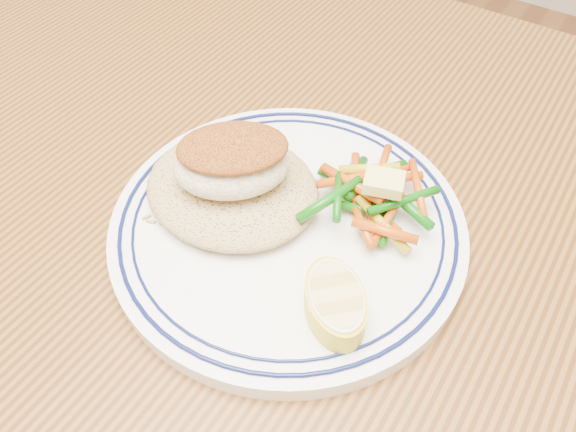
{
  "coord_description": "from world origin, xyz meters",
  "views": [
    {
      "loc": [
        0.15,
        -0.18,
        1.09
      ],
      "look_at": [
        -0.0,
        0.04,
        0.77
      ],
      "focal_mm": 35.0,
      "sensor_mm": 36.0,
      "label": 1
    }
  ],
  "objects_px": {
    "rice_pilaf": "(232,185)",
    "fish_fillet": "(232,161)",
    "vegetable_pile": "(370,194)",
    "dining_table": "(263,340)",
    "lemon_wedge": "(335,302)",
    "plate": "(288,225)"
  },
  "relations": [
    {
      "from": "rice_pilaf",
      "to": "fish_fillet",
      "type": "distance_m",
      "value": 0.03
    },
    {
      "from": "fish_fillet",
      "to": "vegetable_pile",
      "type": "height_order",
      "value": "fish_fillet"
    },
    {
      "from": "dining_table",
      "to": "lemon_wedge",
      "type": "distance_m",
      "value": 0.14
    },
    {
      "from": "vegetable_pile",
      "to": "lemon_wedge",
      "type": "distance_m",
      "value": 0.1
    },
    {
      "from": "plate",
      "to": "rice_pilaf",
      "type": "bearing_deg",
      "value": -176.55
    },
    {
      "from": "fish_fillet",
      "to": "lemon_wedge",
      "type": "distance_m",
      "value": 0.13
    },
    {
      "from": "dining_table",
      "to": "lemon_wedge",
      "type": "xyz_separation_m",
      "value": [
        0.07,
        -0.01,
        0.13
      ]
    },
    {
      "from": "lemon_wedge",
      "to": "vegetable_pile",
      "type": "bearing_deg",
      "value": 104.68
    },
    {
      "from": "lemon_wedge",
      "to": "fish_fillet",
      "type": "bearing_deg",
      "value": 158.13
    },
    {
      "from": "plate",
      "to": "lemon_wedge",
      "type": "distance_m",
      "value": 0.09
    },
    {
      "from": "fish_fillet",
      "to": "rice_pilaf",
      "type": "bearing_deg",
      "value": 157.49
    },
    {
      "from": "dining_table",
      "to": "rice_pilaf",
      "type": "relative_size",
      "value": 10.94
    },
    {
      "from": "plate",
      "to": "vegetable_pile",
      "type": "xyz_separation_m",
      "value": [
        0.04,
        0.05,
        0.02
      ]
    },
    {
      "from": "plate",
      "to": "vegetable_pile",
      "type": "distance_m",
      "value": 0.07
    },
    {
      "from": "dining_table",
      "to": "fish_fillet",
      "type": "relative_size",
      "value": 14.33
    },
    {
      "from": "rice_pilaf",
      "to": "fish_fillet",
      "type": "bearing_deg",
      "value": -22.51
    },
    {
      "from": "plate",
      "to": "fish_fillet",
      "type": "relative_size",
      "value": 2.55
    },
    {
      "from": "plate",
      "to": "fish_fillet",
      "type": "xyz_separation_m",
      "value": [
        -0.05,
        -0.0,
        0.05
      ]
    },
    {
      "from": "rice_pilaf",
      "to": "vegetable_pile",
      "type": "bearing_deg",
      "value": 27.6
    },
    {
      "from": "rice_pilaf",
      "to": "lemon_wedge",
      "type": "relative_size",
      "value": 1.72
    },
    {
      "from": "plate",
      "to": "fish_fillet",
      "type": "height_order",
      "value": "fish_fillet"
    },
    {
      "from": "rice_pilaf",
      "to": "vegetable_pile",
      "type": "height_order",
      "value": "vegetable_pile"
    }
  ]
}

